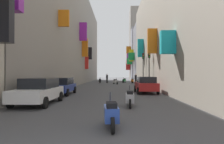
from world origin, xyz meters
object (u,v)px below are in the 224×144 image
Objects in this scene: parked_car_white at (39,91)px; scooter_orange at (132,81)px; scooter_silver at (130,98)px; traffic_light_near_corner at (143,64)px; scooter_white at (115,82)px; pedestrian_crossing at (107,78)px; pedestrian_near_left at (136,79)px; parked_car_blue at (62,86)px; traffic_light_far_corner at (149,63)px; scooter_black at (100,81)px; scooter_blue at (111,113)px; scooter_green at (124,80)px; parked_car_red at (146,84)px.

parked_car_white reaches higher than scooter_orange.
traffic_light_near_corner reaches higher than scooter_silver.
pedestrian_crossing reaches higher than scooter_white.
pedestrian_near_left is at bearing -39.09° from pedestrian_crossing.
scooter_orange is 0.42× the size of traffic_light_near_corner.
parked_car_blue is 0.91× the size of traffic_light_near_corner.
parked_car_white is at bearing -126.35° from traffic_light_far_corner.
parked_car_blue is at bearing -94.30° from scooter_black.
pedestrian_crossing is (2.73, 27.75, 0.09)m from parked_car_white.
pedestrian_crossing is 6.71m from pedestrian_near_left.
scooter_black is 1.07× the size of scooter_blue.
traffic_light_far_corner is at bearing -82.86° from scooter_green.
pedestrian_crossing reaches higher than parked_car_red.
parked_car_white is at bearing 130.60° from scooter_blue.
traffic_light_near_corner is (6.79, -10.26, 2.66)m from scooter_black.
pedestrian_near_left is at bearing 19.60° from scooter_white.
parked_car_red is 9.95m from parked_car_white.
traffic_light_far_corner is (2.11, -16.85, 2.47)m from scooter_green.
traffic_light_near_corner is (8.37, 10.81, 2.37)m from parked_car_blue.
parked_car_red is at bearing -103.25° from traffic_light_far_corner.
scooter_green is at bearing 134.50° from scooter_orange.
scooter_white is at bearing 74.96° from parked_car_blue.
traffic_light_near_corner is at bearing -79.78° from scooter_green.
pedestrian_near_left is at bearing 91.29° from traffic_light_far_corner.
scooter_black is (-2.95, 4.20, -0.00)m from scooter_white.
traffic_light_near_corner is (0.30, -7.32, 2.23)m from pedestrian_near_left.
scooter_silver is 4.33m from scooter_blue.
parked_car_red is at bearing -92.52° from pedestrian_near_left.
scooter_silver is at bearing -100.14° from traffic_light_near_corner.
pedestrian_near_left is at bearing 82.74° from scooter_blue.
scooter_silver is at bearing 78.01° from scooter_blue.
pedestrian_near_left is at bearing -67.83° from scooter_green.
scooter_green is 0.89× the size of scooter_black.
parked_car_red is at bearing -87.03° from scooter_green.
parked_car_blue is 2.40× the size of pedestrian_crossing.
scooter_orange is 1.10× the size of pedestrian_crossing.
scooter_blue is 28.77m from pedestrian_near_left.
scooter_blue is 0.42× the size of traffic_light_far_corner.
parked_car_blue is 22.48m from scooter_orange.
scooter_blue is at bearing -101.99° from scooter_silver.
pedestrian_crossing is 0.38× the size of traffic_light_near_corner.
pedestrian_crossing is (-3.38, -0.26, 0.41)m from scooter_green.
scooter_black is 0.45× the size of traffic_light_far_corner.
scooter_green and scooter_silver have the same top height.
traffic_light_far_corner is (8.35, 5.77, 2.19)m from parked_car_blue.
scooter_white is at bearing 91.99° from scooter_silver.
scooter_black is at bearing 106.36° from parked_car_red.
scooter_black and scooter_blue have the same top height.
traffic_light_far_corner reaches higher than pedestrian_crossing.
scooter_white is (-3.20, -4.23, 0.00)m from scooter_orange.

